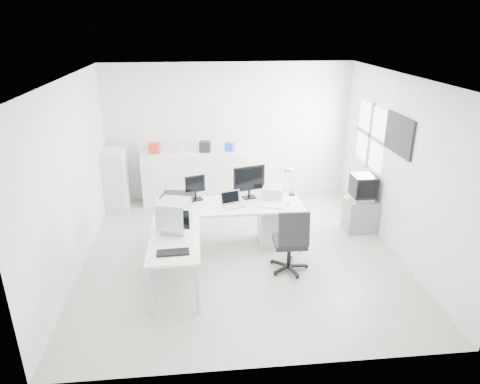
{
  "coord_description": "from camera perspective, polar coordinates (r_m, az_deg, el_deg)",
  "views": [
    {
      "loc": [
        -0.63,
        -6.09,
        3.55
      ],
      "look_at": [
        0.0,
        0.2,
        1.0
      ],
      "focal_mm": 32.0,
      "sensor_mm": 36.0,
      "label": 1
    }
  ],
  "objects": [
    {
      "name": "clutter_box_c",
      "position": [
        8.66,
        -4.7,
        6.05
      ],
      "size": [
        0.24,
        0.23,
        0.21
      ],
      "primitive_type": "cube",
      "rotation": [
        0.0,
        0.0,
        -0.19
      ],
      "color": "black",
      "rests_on": "sideboard"
    },
    {
      "name": "inkjet_printer",
      "position": [
        7.04,
        -8.39,
        -0.96
      ],
      "size": [
        0.55,
        0.47,
        0.17
      ],
      "primitive_type": "cube",
      "rotation": [
        0.0,
        0.0,
        -0.19
      ],
      "color": "black",
      "rests_on": "main_desk"
    },
    {
      "name": "crt_tv",
      "position": [
        7.8,
        16.11,
        0.5
      ],
      "size": [
        0.5,
        0.48,
        0.45
      ],
      "primitive_type": null,
      "color": "black",
      "rests_on": "tv_cabinet"
    },
    {
      "name": "tv_cabinet",
      "position": [
        8.0,
        15.73,
        -2.95
      ],
      "size": [
        0.54,
        0.44,
        0.59
      ],
      "primitive_type": "cube",
      "color": "slate",
      "rests_on": "floor"
    },
    {
      "name": "side_desk",
      "position": [
        6.17,
        -8.55,
        -9.25
      ],
      "size": [
        0.7,
        1.4,
        0.75
      ],
      "primitive_type": null,
      "color": "silver",
      "rests_on": "floor"
    },
    {
      "name": "desk_lamp",
      "position": [
        7.32,
        7.01,
        1.46
      ],
      "size": [
        0.21,
        0.21,
        0.51
      ],
      "primitive_type": null,
      "rotation": [
        0.0,
        0.0,
        -0.29
      ],
      "color": "silver",
      "rests_on": "main_desk"
    },
    {
      "name": "floor",
      "position": [
        7.08,
        0.16,
        -8.14
      ],
      "size": [
        5.0,
        5.0,
        0.01
      ],
      "primitive_type": "cube",
      "color": "beige",
      "rests_on": "ground"
    },
    {
      "name": "office_chair",
      "position": [
        6.45,
        6.64,
        -6.19
      ],
      "size": [
        0.62,
        0.62,
        1.05
      ],
      "primitive_type": null,
      "rotation": [
        0.0,
        0.0,
        -0.02
      ],
      "color": "#222427",
      "rests_on": "floor"
    },
    {
      "name": "window",
      "position": [
        8.16,
        16.99,
        7.19
      ],
      "size": [
        0.02,
        1.2,
        1.1
      ],
      "primitive_type": null,
      "color": "white",
      "rests_on": "right_wall"
    },
    {
      "name": "clutter_box_a",
      "position": [
        8.7,
        -11.32,
        5.73
      ],
      "size": [
        0.22,
        0.21,
        0.2
      ],
      "primitive_type": "cube",
      "rotation": [
        0.0,
        0.0,
        -0.18
      ],
      "color": "red",
      "rests_on": "sideboard"
    },
    {
      "name": "left_wall",
      "position": [
        6.72,
        -21.54,
        1.73
      ],
      "size": [
        0.02,
        5.0,
        2.8
      ],
      "primitive_type": "cube",
      "color": "silver",
      "rests_on": "floor"
    },
    {
      "name": "filing_cabinet",
      "position": [
        8.8,
        -16.19,
        1.61
      ],
      "size": [
        0.43,
        0.52,
        1.24
      ],
      "primitive_type": "cube",
      "color": "silver",
      "rests_on": "floor"
    },
    {
      "name": "clutter_bottle",
      "position": [
        8.77,
        -13.26,
        5.78
      ],
      "size": [
        0.07,
        0.07,
        0.22
      ],
      "primitive_type": "cylinder",
      "color": "silver",
      "rests_on": "sideboard"
    },
    {
      "name": "main_desk",
      "position": [
        7.14,
        -1.37,
        -4.43
      ],
      "size": [
        2.4,
        0.8,
        0.75
      ],
      "primitive_type": null,
      "color": "silver",
      "rests_on": "floor"
    },
    {
      "name": "laser_printer",
      "position": [
        7.24,
        4.38,
        -0.04
      ],
      "size": [
        0.4,
        0.36,
        0.19
      ],
      "primitive_type": "cube",
      "rotation": [
        0.0,
        0.0,
        -0.25
      ],
      "color": "#B5B5B5",
      "rests_on": "main_desk"
    },
    {
      "name": "lcd_monitor_large",
      "position": [
        7.14,
        1.22,
        1.36
      ],
      "size": [
        0.59,
        0.37,
        0.58
      ],
      "primitive_type": null,
      "rotation": [
        0.0,
        0.0,
        0.29
      ],
      "color": "black",
      "rests_on": "main_desk"
    },
    {
      "name": "laptop",
      "position": [
        6.86,
        -0.93,
        -1.2
      ],
      "size": [
        0.39,
        0.4,
        0.21
      ],
      "primitive_type": null,
      "rotation": [
        0.0,
        0.0,
        0.31
      ],
      "color": "#B7B7BA",
      "rests_on": "main_desk"
    },
    {
      "name": "drawer_pedestal",
      "position": [
        7.3,
        4.1,
        -4.53
      ],
      "size": [
        0.4,
        0.5,
        0.6
      ],
      "primitive_type": "cube",
      "color": "silver",
      "rests_on": "floor"
    },
    {
      "name": "wall_picture",
      "position": [
        7.12,
        20.45,
        7.18
      ],
      "size": [
        0.04,
        0.9,
        0.6
      ],
      "primitive_type": null,
      "color": "black",
      "rests_on": "right_wall"
    },
    {
      "name": "white_mouse",
      "position": [
        7.01,
        6.43,
        -1.45
      ],
      "size": [
        0.06,
        0.06,
        0.06
      ],
      "primitive_type": "sphere",
      "color": "silver",
      "rests_on": "main_desk"
    },
    {
      "name": "crt_monitor",
      "position": [
        6.11,
        -8.78,
        -3.08
      ],
      "size": [
        0.52,
        0.52,
        0.48
      ],
      "primitive_type": null,
      "rotation": [
        0.0,
        0.0,
        -0.3
      ],
      "color": "#B7B7BA",
      "rests_on": "side_desk"
    },
    {
      "name": "back_wall",
      "position": [
        8.88,
        -1.5,
        7.94
      ],
      "size": [
        5.0,
        0.02,
        2.8
      ],
      "primitive_type": "cube",
      "color": "silver",
      "rests_on": "floor"
    },
    {
      "name": "white_keyboard",
      "position": [
        6.92,
        4.07,
        -1.87
      ],
      "size": [
        0.48,
        0.28,
        0.02
      ],
      "primitive_type": "cube",
      "rotation": [
        0.0,
        0.0,
        -0.32
      ],
      "color": "silver",
      "rests_on": "main_desk"
    },
    {
      "name": "clutter_box_d",
      "position": [
        8.69,
        -1.38,
        6.02
      ],
      "size": [
        0.21,
        0.2,
        0.16
      ],
      "primitive_type": "cube",
      "rotation": [
        0.0,
        0.0,
        -0.42
      ],
      "color": "blue",
      "rests_on": "sideboard"
    },
    {
      "name": "right_wall",
      "position": [
        7.18,
        20.47,
        3.12
      ],
      "size": [
        0.02,
        5.0,
        2.8
      ],
      "primitive_type": "cube",
      "color": "silver",
      "rests_on": "floor"
    },
    {
      "name": "ceiling",
      "position": [
        6.17,
        0.19,
        14.98
      ],
      "size": [
        5.0,
        5.0,
        0.01
      ],
      "primitive_type": "cube",
      "color": "white",
      "rests_on": "back_wall"
    },
    {
      "name": "black_keyboard",
      "position": [
        5.63,
        -8.93,
        -7.97
      ],
      "size": [
        0.43,
        0.19,
        0.03
      ],
      "primitive_type": "cube",
      "rotation": [
        0.0,
        0.0,
        0.05
      ],
      "color": "black",
      "rests_on": "side_desk"
    },
    {
      "name": "sideboard",
      "position": [
        8.86,
        -5.86,
        1.98
      ],
      "size": [
        2.16,
        0.54,
        1.08
      ],
      "primitive_type": "cube",
      "color": "silver",
      "rests_on": "floor"
    },
    {
      "name": "lcd_monitor_small",
      "position": [
        7.12,
        -5.99,
        0.53
      ],
      "size": [
        0.38,
        0.29,
        0.42
      ],
      "primitive_type": null,
      "rotation": [
        0.0,
        0.0,
        0.33
      ],
      "color": "black",
      "rests_on": "main_desk"
    },
    {
      "name": "clutter_box_b",
      "position": [
        8.68,
        -8.01,
        5.69
      ],
      "size": [
        0.17,
        0.15,
        0.14
      ],
      "primitive_type": "cube",
      "rotation": [
        0.0,
        0.0,
        -0.31
      ],
      "color": "silver",
      "rests_on": "sideboard"
    }
  ]
}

